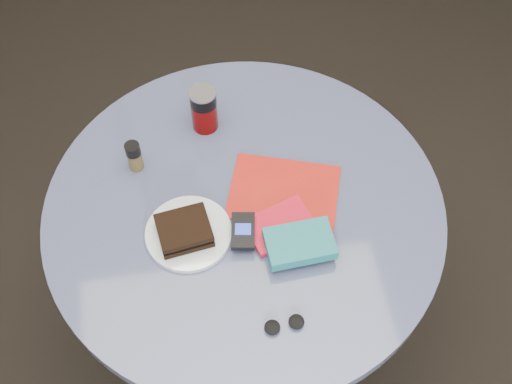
{
  "coord_description": "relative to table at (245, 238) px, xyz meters",
  "views": [
    {
      "loc": [
        -0.11,
        -0.86,
        2.09
      ],
      "look_at": [
        0.03,
        0.0,
        0.8
      ],
      "focal_mm": 45.0,
      "sensor_mm": 36.0,
      "label": 1
    }
  ],
  "objects": [
    {
      "name": "red_book",
      "position": [
        0.08,
        -0.08,
        0.17
      ],
      "size": [
        0.19,
        0.15,
        0.01
      ],
      "primitive_type": "cube",
      "rotation": [
        0.0,
        0.0,
        0.33
      ],
      "color": "#B70E22",
      "rests_on": "magazine"
    },
    {
      "name": "soda_can",
      "position": [
        -0.07,
        0.27,
        0.23
      ],
      "size": [
        0.07,
        0.07,
        0.13
      ],
      "color": "#570504",
      "rests_on": "table"
    },
    {
      "name": "plate",
      "position": [
        -0.14,
        -0.06,
        0.17
      ],
      "size": [
        0.24,
        0.24,
        0.01
      ],
      "primitive_type": "cylinder",
      "rotation": [
        0.0,
        0.0,
        0.14
      ],
      "color": "silver",
      "rests_on": "table"
    },
    {
      "name": "pepper_grinder",
      "position": [
        -0.26,
        0.16,
        0.21
      ],
      "size": [
        0.05,
        0.05,
        0.09
      ],
      "color": "#4A3E1F",
      "rests_on": "table"
    },
    {
      "name": "headphones",
      "position": [
        0.04,
        -0.33,
        0.17
      ],
      "size": [
        0.09,
        0.04,
        0.02
      ],
      "color": "black",
      "rests_on": "table"
    },
    {
      "name": "mp3_player",
      "position": [
        -0.02,
        -0.09,
        0.19
      ],
      "size": [
        0.07,
        0.11,
        0.02
      ],
      "color": "black",
      "rests_on": "red_book"
    },
    {
      "name": "ground",
      "position": [
        0.0,
        0.0,
        -0.59
      ],
      "size": [
        4.0,
        4.0,
        0.0
      ],
      "primitive_type": "plane",
      "color": "black",
      "rests_on": "ground"
    },
    {
      "name": "table",
      "position": [
        0.0,
        0.0,
        0.0
      ],
      "size": [
        1.0,
        1.0,
        0.75
      ],
      "color": "black",
      "rests_on": "ground"
    },
    {
      "name": "sandwich",
      "position": [
        -0.15,
        -0.07,
        0.2
      ],
      "size": [
        0.14,
        0.12,
        0.04
      ],
      "color": "black",
      "rests_on": "plate"
    },
    {
      "name": "novel",
      "position": [
        0.11,
        -0.15,
        0.2
      ],
      "size": [
        0.16,
        0.11,
        0.03
      ],
      "primitive_type": "cube",
      "rotation": [
        0.0,
        0.0,
        0.06
      ],
      "color": "#155E67",
      "rests_on": "red_book"
    },
    {
      "name": "magazine",
      "position": [
        0.1,
        0.02,
        0.17
      ],
      "size": [
        0.32,
        0.28,
        0.0
      ],
      "primitive_type": "cube",
      "rotation": [
        0.0,
        0.0,
        -0.32
      ],
      "color": "#9A150E",
      "rests_on": "table"
    }
  ]
}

